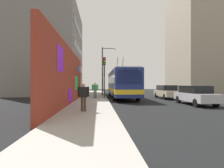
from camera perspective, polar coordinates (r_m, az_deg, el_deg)
The scene contains 12 objects.
ground_plane at distance 17.91m, azimuth -1.28°, elevation -5.51°, with size 80.00×80.00×0.00m, color black.
sidewalk_slab at distance 17.89m, azimuth -6.43°, elevation -5.27°, with size 48.00×3.20×0.15m, color #9E9B93.
graffiti_wall at distance 14.66m, azimuth -13.77°, elevation 2.17°, with size 15.29×0.32×4.55m.
building_far_left at distance 31.65m, azimuth -19.65°, elevation 9.81°, with size 13.59×9.69×14.22m.
building_far_right at distance 35.95m, azimuth 26.33°, elevation 11.58°, with size 10.24×8.61×17.86m.
city_bus at distance 21.25m, azimuth 3.11°, elevation 0.37°, with size 11.32×2.64×5.12m.
parked_car_silver at distance 16.09m, azimuth 25.32°, elevation -3.16°, with size 4.41×1.74×1.58m.
parked_car_champagne at distance 21.61m, azimuth 17.28°, elevation -2.35°, with size 4.38×1.76×1.58m.
pedestrian_near_wall at distance 10.27m, azimuth -9.24°, elevation -3.46°, with size 0.22×0.66×1.63m.
pedestrian_midblock at distance 19.31m, azimuth -5.50°, elevation -1.60°, with size 0.23×0.69×1.74m.
traffic_light at distance 18.93m, azimuth -2.51°, elevation 4.28°, with size 0.49×0.28×4.45m.
street_lamp at distance 23.95m, azimuth -2.58°, elevation 5.32°, with size 0.44×1.96×6.55m.
Camera 1 is at (-17.80, 0.93, 1.73)m, focal length 28.22 mm.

